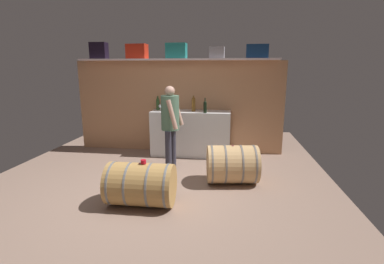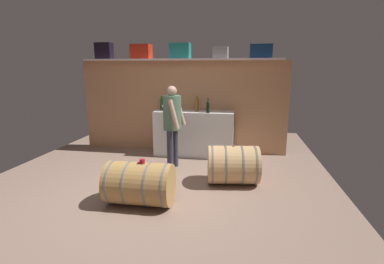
{
  "view_description": "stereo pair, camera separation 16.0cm",
  "coord_description": "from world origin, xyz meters",
  "px_view_note": "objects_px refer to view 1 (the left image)",
  "views": [
    {
      "loc": [
        1.13,
        -3.67,
        1.81
      ],
      "look_at": [
        0.58,
        0.38,
        0.89
      ],
      "focal_mm": 26.68,
      "sensor_mm": 36.0,
      "label": 1
    },
    {
      "loc": [
        1.29,
        -3.65,
        1.81
      ],
      "look_at": [
        0.58,
        0.38,
        0.89
      ],
      "focal_mm": 26.68,
      "sensor_mm": 36.0,
      "label": 2
    }
  ],
  "objects_px": {
    "wine_bottle_green": "(158,103)",
    "wine_glass": "(160,106)",
    "wine_bottle_dark": "(205,107)",
    "wine_bottle_amber": "(194,104)",
    "toolcase_teal": "(177,51)",
    "winemaker_pouring": "(171,119)",
    "toolcase_black": "(99,51)",
    "toolcase_grey": "(217,53)",
    "wine_barrel_far": "(232,164)",
    "work_cabinet": "(191,133)",
    "toolcase_navy": "(257,51)",
    "tasting_cup": "(143,162)",
    "toolcase_red": "(137,52)",
    "wine_barrel_near": "(141,184)"
  },
  "relations": [
    {
      "from": "tasting_cup",
      "to": "winemaker_pouring",
      "type": "height_order",
      "value": "winemaker_pouring"
    },
    {
      "from": "wine_bottle_dark",
      "to": "wine_barrel_near",
      "type": "xyz_separation_m",
      "value": [
        -0.66,
        -2.16,
        -0.77
      ]
    },
    {
      "from": "work_cabinet",
      "to": "toolcase_teal",
      "type": "bearing_deg",
      "value": 151.56
    },
    {
      "from": "toolcase_grey",
      "to": "toolcase_navy",
      "type": "height_order",
      "value": "toolcase_navy"
    },
    {
      "from": "wine_glass",
      "to": "winemaker_pouring",
      "type": "distance_m",
      "value": 0.92
    },
    {
      "from": "toolcase_navy",
      "to": "wine_barrel_far",
      "type": "height_order",
      "value": "toolcase_navy"
    },
    {
      "from": "wine_bottle_amber",
      "to": "winemaker_pouring",
      "type": "height_order",
      "value": "winemaker_pouring"
    },
    {
      "from": "toolcase_navy",
      "to": "wine_bottle_amber",
      "type": "xyz_separation_m",
      "value": [
        -1.24,
        -0.18,
        -1.04
      ]
    },
    {
      "from": "toolcase_navy",
      "to": "work_cabinet",
      "type": "distance_m",
      "value": 2.12
    },
    {
      "from": "wine_bottle_dark",
      "to": "wine_bottle_amber",
      "type": "bearing_deg",
      "value": 145.17
    },
    {
      "from": "toolcase_red",
      "to": "wine_bottle_amber",
      "type": "xyz_separation_m",
      "value": [
        1.21,
        -0.18,
        -1.06
      ]
    },
    {
      "from": "wine_bottle_green",
      "to": "wine_glass",
      "type": "distance_m",
      "value": 0.24
    },
    {
      "from": "wine_bottle_green",
      "to": "wine_barrel_far",
      "type": "height_order",
      "value": "wine_bottle_green"
    },
    {
      "from": "wine_barrel_near",
      "to": "wine_barrel_far",
      "type": "distance_m",
      "value": 1.53
    },
    {
      "from": "toolcase_black",
      "to": "wine_bottle_amber",
      "type": "height_order",
      "value": "toolcase_black"
    },
    {
      "from": "wine_bottle_green",
      "to": "wine_barrel_far",
      "type": "xyz_separation_m",
      "value": [
        1.6,
        -1.55,
        -0.76
      ]
    },
    {
      "from": "toolcase_teal",
      "to": "wine_barrel_near",
      "type": "distance_m",
      "value": 3.13
    },
    {
      "from": "wine_glass",
      "to": "wine_barrel_far",
      "type": "xyz_separation_m",
      "value": [
        1.49,
        -1.34,
        -0.73
      ]
    },
    {
      "from": "toolcase_black",
      "to": "wine_bottle_green",
      "type": "height_order",
      "value": "toolcase_black"
    },
    {
      "from": "wine_glass",
      "to": "wine_bottle_green",
      "type": "bearing_deg",
      "value": 116.31
    },
    {
      "from": "wine_glass",
      "to": "toolcase_navy",
      "type": "bearing_deg",
      "value": 7.13
    },
    {
      "from": "toolcase_black",
      "to": "toolcase_navy",
      "type": "relative_size",
      "value": 0.8
    },
    {
      "from": "toolcase_teal",
      "to": "work_cabinet",
      "type": "relative_size",
      "value": 0.25
    },
    {
      "from": "toolcase_red",
      "to": "tasting_cup",
      "type": "xyz_separation_m",
      "value": [
        0.86,
        -2.52,
        -1.53
      ]
    },
    {
      "from": "toolcase_teal",
      "to": "work_cabinet",
      "type": "bearing_deg",
      "value": -26.5
    },
    {
      "from": "toolcase_red",
      "to": "wine_bottle_amber",
      "type": "bearing_deg",
      "value": -4.48
    },
    {
      "from": "toolcase_teal",
      "to": "wine_barrel_far",
      "type": "relative_size",
      "value": 0.48
    },
    {
      "from": "toolcase_red",
      "to": "wine_barrel_far",
      "type": "xyz_separation_m",
      "value": [
        2.02,
        -1.58,
        -1.84
      ]
    },
    {
      "from": "wine_bottle_green",
      "to": "wine_glass",
      "type": "bearing_deg",
      "value": -63.69
    },
    {
      "from": "wine_barrel_far",
      "to": "winemaker_pouring",
      "type": "relative_size",
      "value": 0.58
    },
    {
      "from": "winemaker_pouring",
      "to": "wine_bottle_green",
      "type": "bearing_deg",
      "value": -148.83
    },
    {
      "from": "toolcase_red",
      "to": "wine_barrel_far",
      "type": "distance_m",
      "value": 3.15
    },
    {
      "from": "toolcase_navy",
      "to": "winemaker_pouring",
      "type": "xyz_separation_m",
      "value": [
        -1.54,
        -1.07,
        -1.2
      ]
    },
    {
      "from": "toolcase_navy",
      "to": "winemaker_pouring",
      "type": "height_order",
      "value": "toolcase_navy"
    },
    {
      "from": "toolcase_grey",
      "to": "wine_barrel_near",
      "type": "bearing_deg",
      "value": -106.63
    },
    {
      "from": "wine_barrel_near",
      "to": "wine_bottle_green",
      "type": "bearing_deg",
      "value": 98.24
    },
    {
      "from": "toolcase_navy",
      "to": "wine_bottle_dark",
      "type": "relative_size",
      "value": 1.44
    },
    {
      "from": "toolcase_black",
      "to": "toolcase_grey",
      "type": "relative_size",
      "value": 1.17
    },
    {
      "from": "wine_bottle_green",
      "to": "wine_glass",
      "type": "relative_size",
      "value": 2.02
    },
    {
      "from": "toolcase_black",
      "to": "toolcase_teal",
      "type": "relative_size",
      "value": 0.83
    },
    {
      "from": "wine_glass",
      "to": "work_cabinet",
      "type": "bearing_deg",
      "value": 6.42
    },
    {
      "from": "wine_bottle_amber",
      "to": "wine_barrel_near",
      "type": "height_order",
      "value": "wine_bottle_amber"
    },
    {
      "from": "work_cabinet",
      "to": "wine_barrel_near",
      "type": "distance_m",
      "value": 2.38
    },
    {
      "from": "toolcase_teal",
      "to": "winemaker_pouring",
      "type": "distance_m",
      "value": 1.63
    },
    {
      "from": "toolcase_black",
      "to": "toolcase_red",
      "type": "height_order",
      "value": "toolcase_black"
    },
    {
      "from": "toolcase_navy",
      "to": "wine_barrel_far",
      "type": "bearing_deg",
      "value": -102.1
    },
    {
      "from": "toolcase_black",
      "to": "toolcase_teal",
      "type": "xyz_separation_m",
      "value": [
        1.67,
        0.0,
        -0.02
      ]
    },
    {
      "from": "work_cabinet",
      "to": "wine_glass",
      "type": "xyz_separation_m",
      "value": [
        -0.63,
        -0.07,
        0.57
      ]
    },
    {
      "from": "toolcase_grey",
      "to": "tasting_cup",
      "type": "height_order",
      "value": "toolcase_grey"
    },
    {
      "from": "work_cabinet",
      "to": "wine_bottle_green",
      "type": "distance_m",
      "value": 0.96
    }
  ]
}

